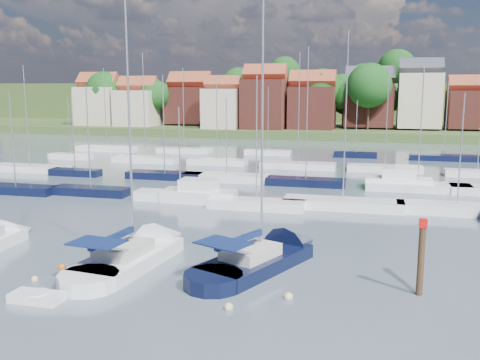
# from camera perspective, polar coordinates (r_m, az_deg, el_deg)

# --- Properties ---
(ground) EXTENTS (260.00, 260.00, 0.00)m
(ground) POSITION_cam_1_polar(r_m,az_deg,el_deg) (69.31, 5.09, 0.79)
(ground) COLOR #45535E
(ground) RESTS_ON ground
(sailboat_centre) EXTENTS (4.80, 13.15, 17.39)m
(sailboat_centre) POSITION_cam_1_polar(r_m,az_deg,el_deg) (35.47, -10.25, -7.57)
(sailboat_centre) COLOR white
(sailboat_centre) RESTS_ON ground
(sailboat_navy) EXTENTS (8.05, 12.95, 17.48)m
(sailboat_navy) POSITION_cam_1_polar(r_m,az_deg,el_deg) (34.13, 3.37, -8.12)
(sailboat_navy) COLOR black
(sailboat_navy) RESTS_ON ground
(tender) EXTENTS (2.73, 1.28, 0.59)m
(tender) POSITION_cam_1_polar(r_m,az_deg,el_deg) (30.01, -20.86, -11.60)
(tender) COLOR white
(tender) RESTS_ON ground
(timber_piling) EXTENTS (0.40, 0.40, 6.39)m
(timber_piling) POSITION_cam_1_polar(r_m,az_deg,el_deg) (30.17, 18.66, -9.59)
(timber_piling) COLOR #4C331E
(timber_piling) RESTS_ON ground
(buoy_b) EXTENTS (0.41, 0.41, 0.41)m
(buoy_b) POSITION_cam_1_polar(r_m,az_deg,el_deg) (33.04, -21.03, -10.04)
(buoy_b) COLOR beige
(buoy_b) RESTS_ON ground
(buoy_c) EXTENTS (0.45, 0.45, 0.45)m
(buoy_c) POSITION_cam_1_polar(r_m,az_deg,el_deg) (34.61, -18.47, -8.98)
(buoy_c) COLOR #D85914
(buoy_c) RESTS_ON ground
(buoy_d) EXTENTS (0.46, 0.46, 0.46)m
(buoy_d) POSITION_cam_1_polar(r_m,az_deg,el_deg) (27.30, -1.21, -13.62)
(buoy_d) COLOR beige
(buoy_d) RESTS_ON ground
(buoy_e) EXTENTS (0.55, 0.55, 0.55)m
(buoy_e) POSITION_cam_1_polar(r_m,az_deg,el_deg) (36.33, 4.37, -7.59)
(buoy_e) COLOR #D85914
(buoy_e) RESTS_ON ground
(buoy_f) EXTENTS (0.48, 0.48, 0.48)m
(buoy_f) POSITION_cam_1_polar(r_m,az_deg,el_deg) (28.64, 5.17, -12.50)
(buoy_f) COLOR beige
(buoy_f) RESTS_ON ground
(marina_field) EXTENTS (79.62, 41.41, 15.93)m
(marina_field) POSITION_cam_1_polar(r_m,az_deg,el_deg) (64.23, 6.07, 0.44)
(marina_field) COLOR white
(marina_field) RESTS_ON ground
(far_shore_town) EXTENTS (212.46, 90.00, 22.27)m
(far_shore_town) POSITION_cam_1_polar(r_m,az_deg,el_deg) (160.60, 11.31, 7.43)
(far_shore_town) COLOR #40542A
(far_shore_town) RESTS_ON ground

